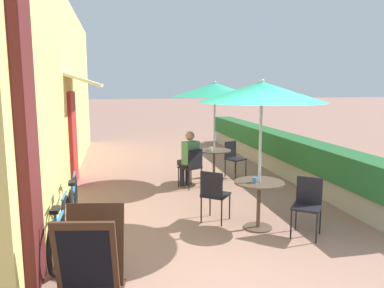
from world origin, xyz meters
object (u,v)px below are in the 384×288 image
Objects in this scene: bicycle_second at (74,201)px; patio_table_mid at (214,159)px; patio_table_near at (259,195)px; patio_umbrella_mid at (215,90)px; menu_board at (91,253)px; patio_umbrella_near at (262,92)px; coffee_cup_mid at (211,149)px; cafe_chair_mid_left at (192,165)px; seated_patron_mid_left at (189,156)px; cafe_chair_near_left at (308,202)px; cafe_chair_mid_right at (233,156)px; bicycle_leaning at (60,230)px; cafe_chair_near_right at (214,192)px; coffee_cup_near at (255,180)px.

patio_table_mid is at bearing 30.94° from bicycle_second.
patio_umbrella_mid is (0.06, 2.93, 1.58)m from patio_table_near.
patio_umbrella_near is at bearing 39.85° from menu_board.
coffee_cup_mid is (-0.11, -0.13, -1.33)m from patio_umbrella_mid.
cafe_chair_mid_left is 9.67× the size of coffee_cup_mid.
coffee_cup_mid is at bearing -9.41° from seated_patron_mid_left.
cafe_chair_near_left is 3.25m from menu_board.
coffee_cup_mid reaches higher than patio_table_near.
seated_patron_mid_left is 1.36× the size of menu_board.
seated_patron_mid_left is 2.87m from bicycle_second.
cafe_chair_mid_left and cafe_chair_mid_right have the same top height.
bicycle_second is 2.35m from menu_board.
cafe_chair_mid_right is 0.94× the size of menu_board.
patio_umbrella_near reaches higher than cafe_chair_mid_right.
cafe_chair_mid_right is 5.16m from bicycle_leaning.
patio_table_mid is at bearing -2.78° from seated_patron_mid_left.
patio_table_near is 0.73m from cafe_chair_near_right.
patio_umbrella_near is at bearing 5.99° from cafe_chair_near_right.
patio_umbrella_near is 2.93m from patio_umbrella_mid.
patio_umbrella_mid is at bearing 88.76° from patio_umbrella_near.
patio_table_near is 0.33× the size of patio_umbrella_mid.
patio_umbrella_mid is at bearing 86.83° from coffee_cup_near.
patio_table_mid is 0.89× the size of cafe_chair_mid_right.
cafe_chair_near_right is 2.23m from seated_patron_mid_left.
cafe_chair_mid_right is (0.61, 0.41, -1.62)m from patio_umbrella_mid.
patio_umbrella_mid is 4.79m from bicycle_leaning.
bicycle_second is at bearing -146.35° from coffee_cup_mid.
cafe_chair_near_right reaches higher than coffee_cup_mid.
patio_table_mid is at bearing 5.99° from cafe_chair_mid_left.
coffee_cup_near reaches higher than bicycle_leaning.
patio_table_near is at bearing 5.99° from cafe_chair_near_right.
patio_umbrella_near reaches higher than menu_board.
patio_table_mid is 0.62× the size of seated_patron_mid_left.
coffee_cup_mid is 0.10× the size of menu_board.
cafe_chair_near_right is (-1.24, 0.78, 0.00)m from cafe_chair_near_left.
patio_umbrella_mid is 1.36× the size of bicycle_second.
cafe_chair_near_right reaches higher than coffee_cup_near.
bicycle_leaning is at bearing -132.31° from patio_table_mid.
patio_table_near is at bearing -91.24° from patio_table_mid.
cafe_chair_near_right is at bearing -103.45° from coffee_cup_mid.
bicycle_leaning is at bearing -173.21° from patio_table_near.
cafe_chair_near_left is 0.51× the size of bicycle_leaning.
bicycle_leaning is 1.15m from menu_board.
patio_umbrella_mid is 1.78m from cafe_chair_mid_right.
seated_patron_mid_left is (-0.66, -0.31, -1.45)m from patio_umbrella_mid.
bicycle_second is (-3.55, -2.43, -0.17)m from cafe_chair_mid_right.
cafe_chair_near_left is at bearing -24.17° from coffee_cup_near.
cafe_chair_mid_right is 0.94m from coffee_cup_mid.
coffee_cup_mid is at bearing 90.87° from patio_umbrella_near.
patio_umbrella_mid reaches higher than coffee_cup_mid.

